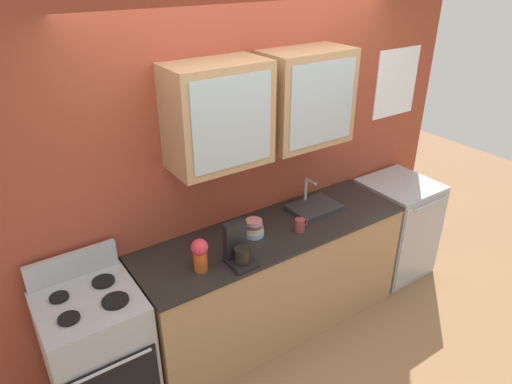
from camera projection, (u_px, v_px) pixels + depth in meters
name	position (u px, v px, depth m)	size (l,w,h in m)	color
ground_plane	(273.00, 324.00, 3.91)	(10.00, 10.00, 0.00)	#936B47
back_wall_unit	(251.00, 143.00, 3.46)	(4.09, 0.47, 2.85)	#993D28
counter	(274.00, 280.00, 3.70)	(2.17, 0.67, 0.93)	#A87F56
stove_range	(99.00, 355.00, 2.99)	(0.60, 0.64, 1.11)	#ADAFB5
sink_faucet	(314.00, 206.00, 3.77)	(0.40, 0.29, 0.23)	#2D2D30
bowl_stack	(254.00, 228.00, 3.40)	(0.15, 0.15, 0.13)	#8CB7E0
vase	(200.00, 254.00, 2.99)	(0.11, 0.11, 0.23)	#BF4C19
cup_near_sink	(300.00, 225.00, 3.46)	(0.11, 0.07, 0.10)	#993838
dishwasher	(395.00, 227.00, 4.41)	(0.60, 0.65, 0.93)	#ADAFB5
coffee_maker	(238.00, 249.00, 3.08)	(0.17, 0.20, 0.29)	black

